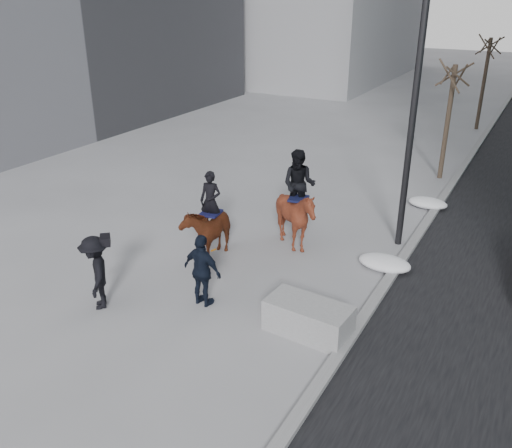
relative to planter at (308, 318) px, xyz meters
The scene contains 11 objects.
ground 2.17m from the planter, behind, with size 120.00×120.00×0.00m, color gray.
curb 10.37m from the planter, 85.10° to the left, with size 0.25×90.00×0.12m, color gray.
planter is the anchor object (origin of this frame).
tree_near 12.02m from the planter, 88.62° to the left, with size 1.20×1.20×4.71m, color #3C2A23, non-canonical shape.
tree_far 20.87m from the planter, 89.21° to the left, with size 1.20×1.20×5.01m, color #342B1E, non-canonical shape.
mounted_left 4.37m from the planter, 152.27° to the left, with size 1.07×1.93×2.37m.
mounted_right 4.18m from the planter, 118.97° to the left, with size 1.75×1.90×2.82m.
feeder 2.64m from the planter, behind, with size 1.07×0.91×1.75m.
camera_crew 4.86m from the planter, 163.54° to the right, with size 1.24×1.28×1.75m.
lamppost 6.97m from the planter, 84.64° to the left, with size 0.25×1.44×9.09m.
snow_piles 5.78m from the planter, 84.18° to the left, with size 1.37×5.75×0.35m.
Camera 1 is at (5.83, -9.32, 6.79)m, focal length 38.00 mm.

